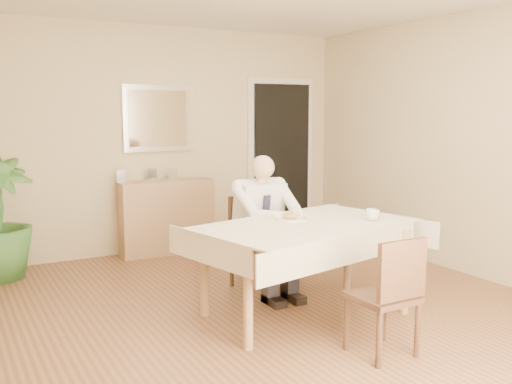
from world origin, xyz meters
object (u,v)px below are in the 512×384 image
chair_near (390,291)px  seated_man (268,219)px  dining_table (306,234)px  sideboard (166,217)px  chair_far (253,236)px  coffee_mug (372,215)px

chair_near → seated_man: 1.55m
dining_table → chair_near: size_ratio=2.35×
chair_near → dining_table: bearing=91.3°
chair_near → sideboard: bearing=94.0°
chair_far → chair_near: chair_far is taller
seated_man → coffee_mug: seated_man is taller
chair_far → chair_near: size_ratio=1.04×
dining_table → coffee_mug: 0.58m
dining_table → seated_man: size_ratio=1.55×
chair_near → coffee_mug: (0.50, 0.78, 0.34)m
chair_far → sideboard: bearing=92.6°
coffee_mug → sideboard: size_ratio=0.11×
chair_far → sideboard: (-0.25, 1.61, -0.05)m
coffee_mug → dining_table: bearing=163.7°
dining_table → seated_man: bearing=77.8°
dining_table → chair_far: chair_far is taller
chair_far → coffee_mug: bearing=-68.8°
chair_near → sideboard: 3.44m
sideboard → coffee_mug: bearing=-70.0°
dining_table → chair_near: chair_near is taller
chair_near → seated_man: (-0.04, 1.54, 0.23)m
chair_near → chair_far: bearing=90.3°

